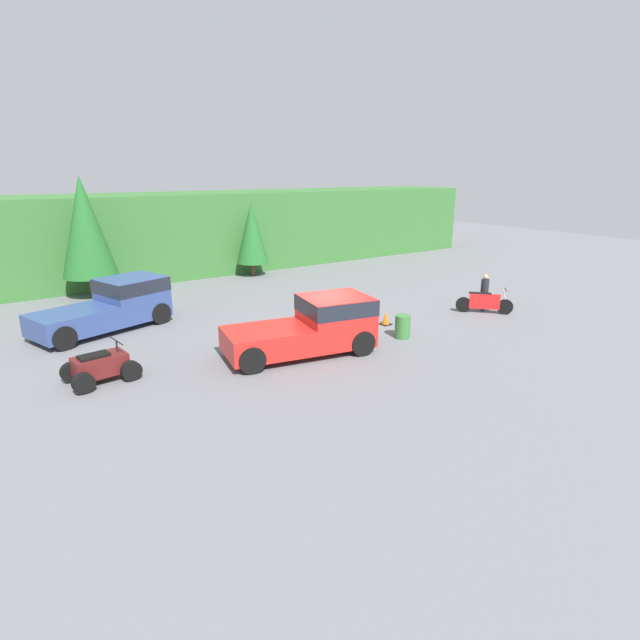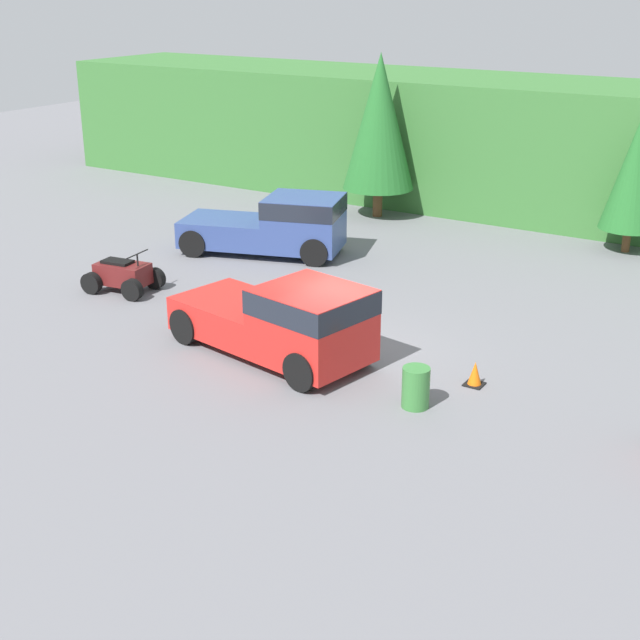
{
  "view_description": "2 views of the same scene",
  "coord_description": "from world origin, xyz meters",
  "px_view_note": "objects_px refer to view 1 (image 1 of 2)",
  "views": [
    {
      "loc": [
        -10.28,
        -14.51,
        6.1
      ],
      "look_at": [
        -0.5,
        -0.41,
        0.95
      ],
      "focal_mm": 28.0,
      "sensor_mm": 36.0,
      "label": 1
    },
    {
      "loc": [
        9.7,
        -16.7,
        8.37
      ],
      "look_at": [
        -0.5,
        -0.41,
        0.95
      ],
      "focal_mm": 50.0,
      "sensor_mm": 36.0,
      "label": 2
    }
  ],
  "objects_px": {
    "quad_atv": "(101,367)",
    "rider_person": "(484,291)",
    "pickup_truck_second": "(114,303)",
    "traffic_cone": "(386,319)",
    "pickup_truck_red": "(314,325)",
    "dirt_bike": "(484,303)",
    "steel_barrel": "(403,327)"
  },
  "relations": [
    {
      "from": "quad_atv",
      "to": "rider_person",
      "type": "distance_m",
      "value": 16.1
    },
    {
      "from": "pickup_truck_second",
      "to": "traffic_cone",
      "type": "relative_size",
      "value": 10.08
    },
    {
      "from": "pickup_truck_red",
      "to": "pickup_truck_second",
      "type": "distance_m",
      "value": 8.53
    },
    {
      "from": "pickup_truck_red",
      "to": "dirt_bike",
      "type": "relative_size",
      "value": 2.86
    },
    {
      "from": "rider_person",
      "to": "steel_barrel",
      "type": "bearing_deg",
      "value": -124.53
    },
    {
      "from": "rider_person",
      "to": "traffic_cone",
      "type": "height_order",
      "value": "rider_person"
    },
    {
      "from": "pickup_truck_red",
      "to": "rider_person",
      "type": "relative_size",
      "value": 3.21
    },
    {
      "from": "quad_atv",
      "to": "traffic_cone",
      "type": "relative_size",
      "value": 3.91
    },
    {
      "from": "pickup_truck_red",
      "to": "steel_barrel",
      "type": "distance_m",
      "value": 3.73
    },
    {
      "from": "rider_person",
      "to": "steel_barrel",
      "type": "xyz_separation_m",
      "value": [
        -5.73,
        -0.74,
        -0.47
      ]
    },
    {
      "from": "pickup_truck_red",
      "to": "dirt_bike",
      "type": "xyz_separation_m",
      "value": [
        9.03,
        -0.17,
        -0.53
      ]
    },
    {
      "from": "pickup_truck_second",
      "to": "quad_atv",
      "type": "xyz_separation_m",
      "value": [
        -1.7,
        -5.35,
        -0.54
      ]
    },
    {
      "from": "dirt_bike",
      "to": "steel_barrel",
      "type": "xyz_separation_m",
      "value": [
        -5.39,
        -0.44,
        -0.04
      ]
    },
    {
      "from": "quad_atv",
      "to": "steel_barrel",
      "type": "height_order",
      "value": "quad_atv"
    },
    {
      "from": "pickup_truck_red",
      "to": "steel_barrel",
      "type": "relative_size",
      "value": 6.1
    },
    {
      "from": "rider_person",
      "to": "traffic_cone",
      "type": "bearing_deg",
      "value": -141.89
    },
    {
      "from": "rider_person",
      "to": "steel_barrel",
      "type": "relative_size",
      "value": 1.9
    },
    {
      "from": "pickup_truck_second",
      "to": "dirt_bike",
      "type": "relative_size",
      "value": 2.95
    },
    {
      "from": "pickup_truck_second",
      "to": "quad_atv",
      "type": "height_order",
      "value": "pickup_truck_second"
    },
    {
      "from": "pickup_truck_second",
      "to": "dirt_bike",
      "type": "height_order",
      "value": "pickup_truck_second"
    },
    {
      "from": "pickup_truck_red",
      "to": "steel_barrel",
      "type": "xyz_separation_m",
      "value": [
        3.63,
        -0.6,
        -0.57
      ]
    },
    {
      "from": "pickup_truck_second",
      "to": "traffic_cone",
      "type": "bearing_deg",
      "value": -50.45
    },
    {
      "from": "quad_atv",
      "to": "rider_person",
      "type": "relative_size",
      "value": 1.29
    },
    {
      "from": "dirt_bike",
      "to": "rider_person",
      "type": "bearing_deg",
      "value": 90.28
    },
    {
      "from": "steel_barrel",
      "to": "dirt_bike",
      "type": "bearing_deg",
      "value": 4.64
    },
    {
      "from": "pickup_truck_second",
      "to": "quad_atv",
      "type": "bearing_deg",
      "value": -125.52
    },
    {
      "from": "pickup_truck_red",
      "to": "dirt_bike",
      "type": "distance_m",
      "value": 9.05
    },
    {
      "from": "pickup_truck_red",
      "to": "traffic_cone",
      "type": "height_order",
      "value": "pickup_truck_red"
    },
    {
      "from": "dirt_bike",
      "to": "traffic_cone",
      "type": "xyz_separation_m",
      "value": [
        -4.76,
        1.2,
        -0.23
      ]
    },
    {
      "from": "pickup_truck_red",
      "to": "rider_person",
      "type": "height_order",
      "value": "pickup_truck_red"
    },
    {
      "from": "pickup_truck_red",
      "to": "quad_atv",
      "type": "bearing_deg",
      "value": 177.38
    },
    {
      "from": "dirt_bike",
      "to": "quad_atv",
      "type": "distance_m",
      "value": 15.79
    }
  ]
}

